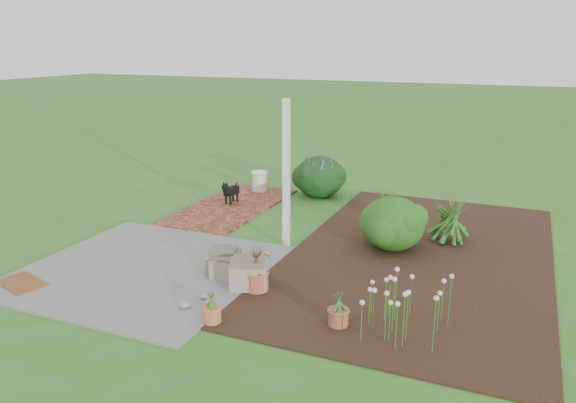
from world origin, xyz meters
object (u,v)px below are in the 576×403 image
at_px(stone_trough_near, 249,274).
at_px(cream_ceramic_urn, 259,182).
at_px(black_dog, 230,191).
at_px(evergreen_shrub, 393,222).

height_order(stone_trough_near, cream_ceramic_urn, cream_ceramic_urn).
bearing_deg(cream_ceramic_urn, stone_trough_near, -65.67).
bearing_deg(cream_ceramic_urn, black_dog, -95.51).
bearing_deg(black_dog, cream_ceramic_urn, 90.32).
xyz_separation_m(stone_trough_near, evergreen_shrub, (1.51, 2.31, 0.27)).
distance_m(stone_trough_near, black_dog, 4.22).
distance_m(cream_ceramic_urn, evergreen_shrub, 4.40).
height_order(stone_trough_near, evergreen_shrub, evergreen_shrub).
bearing_deg(black_dog, stone_trough_near, -51.84).
height_order(stone_trough_near, black_dog, black_dog).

